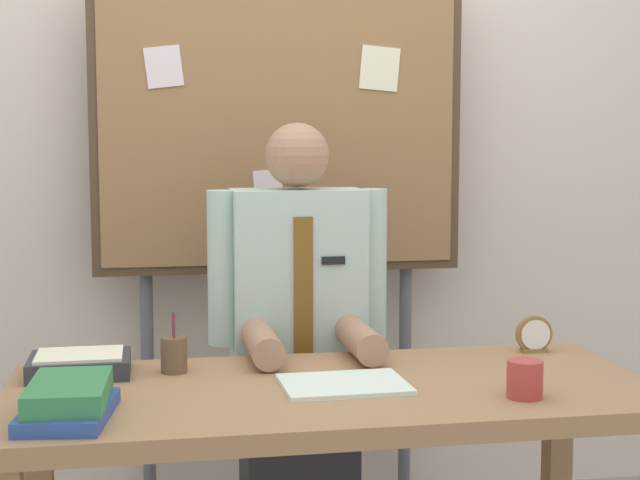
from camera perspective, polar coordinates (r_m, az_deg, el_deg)
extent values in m
cube|color=beige|center=(3.43, -2.91, 6.28)|extent=(6.40, 0.08, 2.70)
cube|color=#9E754C|center=(2.41, 0.72, -9.33)|extent=(1.62, 0.72, 0.05)
cube|color=#9E754C|center=(3.02, 14.07, -13.50)|extent=(0.07, 0.07, 0.67)
cube|color=#B2CCBC|center=(2.91, -1.37, -4.29)|extent=(0.40, 0.22, 0.75)
sphere|color=#A87A5B|center=(2.86, -1.40, 5.14)|extent=(0.20, 0.20, 0.20)
cylinder|color=#B2CCBC|center=(2.84, -5.90, -1.68)|extent=(0.09, 0.09, 0.46)
cylinder|color=#B2CCBC|center=(2.91, 3.15, -1.46)|extent=(0.09, 0.09, 0.46)
cylinder|color=#A87A5B|center=(2.65, -3.49, -6.24)|extent=(0.09, 0.30, 0.09)
cylinder|color=#A87A5B|center=(2.69, 2.46, -6.02)|extent=(0.09, 0.30, 0.09)
cube|color=brown|center=(2.79, -1.01, -3.58)|extent=(0.06, 0.01, 0.49)
cube|color=black|center=(2.79, 0.81, -1.25)|extent=(0.07, 0.01, 0.02)
cube|color=#4C3823|center=(3.23, -2.45, 7.05)|extent=(1.26, 0.05, 1.02)
cube|color=olive|center=(3.22, -2.42, 7.05)|extent=(1.20, 0.04, 0.96)
cylinder|color=#59595E|center=(3.35, -10.32, -9.26)|extent=(0.04, 0.04, 0.91)
cylinder|color=#59595E|center=(3.47, 5.13, -8.64)|extent=(0.04, 0.04, 0.91)
cube|color=#F4EFCC|center=(3.27, 3.62, 10.29)|extent=(0.15, 0.00, 0.16)
cube|color=silver|center=(3.20, -3.12, 2.80)|extent=(0.11, 0.00, 0.17)
cube|color=silver|center=(3.18, -9.41, 10.27)|extent=(0.13, 0.00, 0.15)
cube|color=#2D4C99|center=(2.19, -14.94, -9.98)|extent=(0.22, 0.31, 0.03)
cube|color=#337F47|center=(2.19, -14.91, -8.86)|extent=(0.18, 0.28, 0.05)
cube|color=silver|center=(2.39, 1.46, -8.70)|extent=(0.31, 0.24, 0.01)
cylinder|color=olive|center=(2.82, 12.78, -5.55)|extent=(0.11, 0.02, 0.11)
cylinder|color=white|center=(2.81, 12.89, -5.60)|extent=(0.09, 0.00, 0.09)
cube|color=olive|center=(2.83, 12.76, -6.49)|extent=(0.07, 0.04, 0.01)
cylinder|color=#B23833|center=(2.33, 12.25, -8.20)|extent=(0.09, 0.09, 0.09)
cylinder|color=brown|center=(2.55, -8.81, -6.86)|extent=(0.07, 0.07, 0.09)
cylinder|color=#263399|center=(2.55, -8.84, -5.92)|extent=(0.01, 0.01, 0.15)
cylinder|color=maroon|center=(2.53, -8.78, -6.03)|extent=(0.01, 0.01, 0.15)
cube|color=#333338|center=(2.57, -14.29, -7.35)|extent=(0.26, 0.20, 0.05)
cube|color=#F4EFCC|center=(2.57, -14.31, -6.72)|extent=(0.22, 0.17, 0.01)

